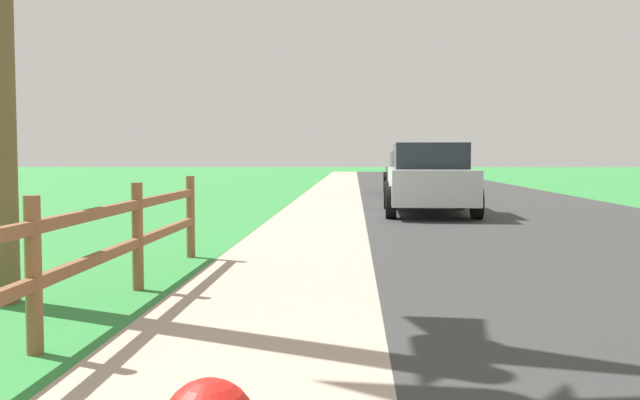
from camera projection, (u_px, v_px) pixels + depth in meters
name	position (u px, v px, depth m)	size (l,w,h in m)	color
ground_plane	(360.00, 194.00, 24.78)	(120.00, 120.00, 0.00)	#32863D
road_asphalt	(454.00, 191.00, 26.61)	(7.00, 66.00, 0.01)	#343434
curb_concrete	(281.00, 191.00, 26.92)	(6.00, 66.00, 0.01)	tan
grass_verge	(241.00, 191.00, 26.99)	(5.00, 66.00, 0.00)	#32863D
rail_fence	(33.00, 263.00, 4.70)	(0.11, 9.20, 1.07)	brown
parked_suv_silver	(429.00, 179.00, 16.30)	(2.11, 4.57, 1.61)	#B7BABF
parked_car_black	(416.00, 172.00, 24.61)	(2.13, 4.36, 1.48)	black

